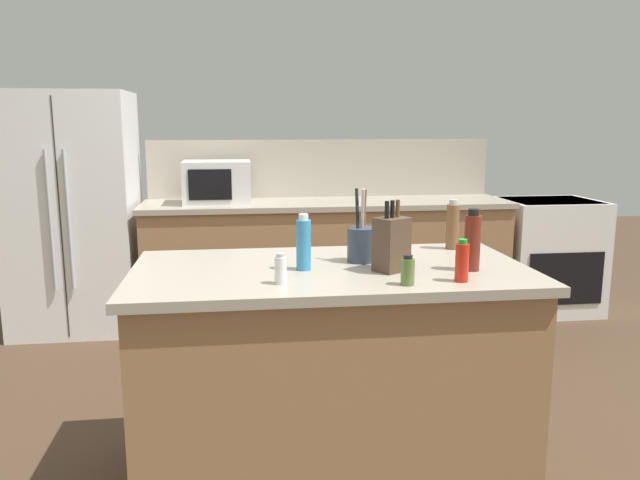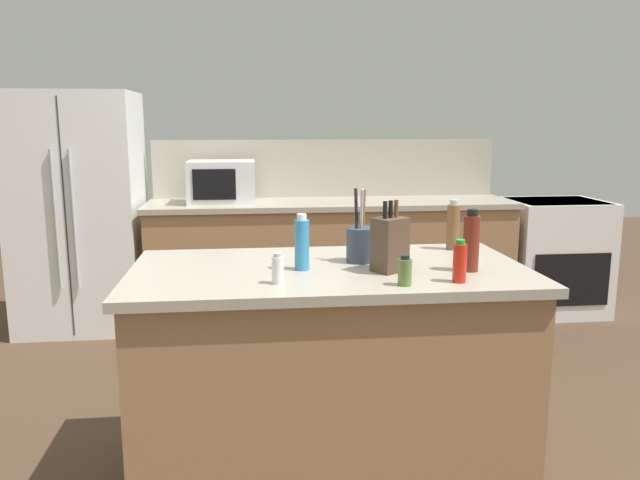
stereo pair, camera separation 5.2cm
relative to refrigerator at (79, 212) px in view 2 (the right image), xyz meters
name	(u,v)px [view 2 (the right image)]	position (x,y,z in m)	size (l,w,h in m)	color
ground_plane	(329,471)	(1.59, -2.25, -0.88)	(14.00, 14.00, 0.00)	#473323
back_counter_run	(331,261)	(1.89, -0.05, -0.41)	(2.81, 0.66, 0.94)	#936B47
wall_backsplash	(327,168)	(1.89, 0.27, 0.29)	(2.77, 0.03, 0.46)	#B2A899
kitchen_island	(329,372)	(1.59, -2.25, -0.41)	(1.66, 0.88, 0.94)	#936B47
refrigerator	(79,212)	(0.00, 0.00, 0.00)	(0.89, 0.75, 1.76)	white
range_oven	(553,256)	(3.72, -0.05, -0.41)	(0.76, 0.65, 0.92)	white
microwave	(222,182)	(1.06, -0.05, 0.22)	(0.50, 0.39, 0.32)	white
knife_block	(390,244)	(1.82, -2.35, 0.17)	(0.16, 0.16, 0.29)	#4C3828
utensil_crock	(360,243)	(1.74, -2.16, 0.14)	(0.12, 0.12, 0.32)	#333D4C
hot_sauce_bottle	(460,262)	(2.05, -2.55, 0.14)	(0.05, 0.05, 0.16)	red
spice_jar_oregano	(405,271)	(1.83, -2.58, 0.11)	(0.05, 0.05, 0.11)	#567038
dish_soap_bottle	(302,244)	(1.47, -2.28, 0.17)	(0.06, 0.06, 0.23)	#3384BC
honey_jar	(373,242)	(1.82, -2.00, 0.12)	(0.08, 0.08, 0.12)	gold
vinegar_bottle	(471,242)	(2.15, -2.38, 0.18)	(0.07, 0.07, 0.25)	maroon
pepper_grinder	(453,226)	(2.22, -1.95, 0.17)	(0.06, 0.06, 0.24)	brown
salt_shaker	(278,270)	(1.36, -2.50, 0.12)	(0.05, 0.05, 0.12)	silver
soy_sauce_bottle	(397,243)	(1.89, -2.19, 0.15)	(0.06, 0.06, 0.18)	black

